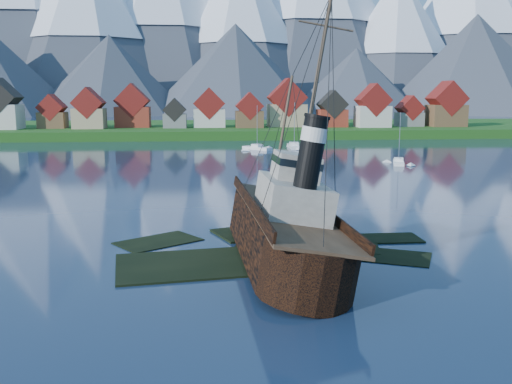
{
  "coord_description": "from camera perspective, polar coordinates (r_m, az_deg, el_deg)",
  "views": [
    {
      "loc": [
        -4.27,
        -50.95,
        14.93
      ],
      "look_at": [
        1.01,
        6.0,
        5.0
      ],
      "focal_mm": 40.0,
      "sensor_mm": 36.0,
      "label": 1
    }
  ],
  "objects": [
    {
      "name": "ground",
      "position": [
        53.26,
        -0.49,
        -6.43
      ],
      "size": [
        1400.0,
        1400.0,
        0.0
      ],
      "primitive_type": "plane",
      "color": "#182843",
      "rests_on": "ground"
    },
    {
      "name": "mountains",
      "position": [
        537.4,
        -5.12,
        17.77
      ],
      "size": [
        965.0,
        340.0,
        205.0
      ],
      "color": "#2D333D",
      "rests_on": "ground"
    },
    {
      "name": "sailboat_e",
      "position": [
        158.27,
        3.84,
        4.52
      ],
      "size": [
        3.2,
        11.34,
        13.05
      ],
      "rotation": [
        0.0,
        0.0,
        -0.03
      ],
      "color": "white",
      "rests_on": "ground"
    },
    {
      "name": "sailboat_f",
      "position": [
        153.27,
        0.11,
        4.37
      ],
      "size": [
        7.71,
        8.6,
        12.3
      ],
      "rotation": [
        0.0,
        0.0,
        0.69
      ],
      "color": "white",
      "rests_on": "ground"
    },
    {
      "name": "shore_bank",
      "position": [
        221.49,
        -4.21,
        5.96
      ],
      "size": [
        600.0,
        80.0,
        3.2
      ],
      "primitive_type": "cube",
      "color": "#174714",
      "rests_on": "ground"
    },
    {
      "name": "shoal",
      "position": [
        55.59,
        1.16,
        -6.11
      ],
      "size": [
        31.71,
        21.24,
        1.14
      ],
      "color": "black",
      "rests_on": "ground"
    },
    {
      "name": "tugboat_wreck",
      "position": [
        52.57,
        2.08,
        -3.21
      ],
      "size": [
        7.14,
        30.76,
        24.37
      ],
      "rotation": [
        0.0,
        0.16,
        0.04
      ],
      "color": "black",
      "rests_on": "ground"
    },
    {
      "name": "sailboat_d",
      "position": [
        125.46,
        14.06,
        2.84
      ],
      "size": [
        4.52,
        8.66,
        11.49
      ],
      "rotation": [
        0.0,
        0.0,
        -0.3
      ],
      "color": "white",
      "rests_on": "ground"
    },
    {
      "name": "town",
      "position": [
        205.26,
        -13.51,
        7.92
      ],
      "size": [
        250.96,
        16.69,
        17.3
      ],
      "color": "maroon",
      "rests_on": "ground"
    },
    {
      "name": "seawall",
      "position": [
        183.61,
        -3.97,
        5.16
      ],
      "size": [
        600.0,
        2.5,
        2.0
      ],
      "primitive_type": "cube",
      "color": "#3F3D38",
      "rests_on": "ground"
    }
  ]
}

